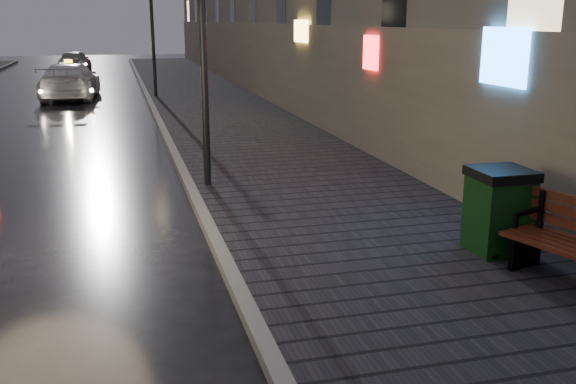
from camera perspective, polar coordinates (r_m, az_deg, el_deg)
name	(u,v)px	position (r m, az deg, el deg)	size (l,w,h in m)	color
ground	(116,342)	(7.34, -15.04, -12.75)	(120.00, 120.00, 0.00)	black
sidewalk	(206,99)	(27.97, -7.28, 8.22)	(4.60, 58.00, 0.15)	black
curb	(149,101)	(27.75, -12.24, 7.95)	(0.20, 58.00, 0.15)	slate
lamp_near	(202,13)	(12.63, -7.64, 15.53)	(0.36, 0.36, 5.28)	black
lamp_far	(152,16)	(28.57, -12.02, 15.03)	(0.36, 0.36, 5.28)	black
trash_bin	(499,210)	(9.55, 18.22, -1.51)	(0.79, 0.79, 1.20)	black
taxi_mid	(70,81)	(29.85, -18.82, 9.33)	(2.17, 5.34, 1.55)	white
car_far	(75,61)	(45.36, -18.42, 10.99)	(1.67, 4.14, 1.41)	gray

